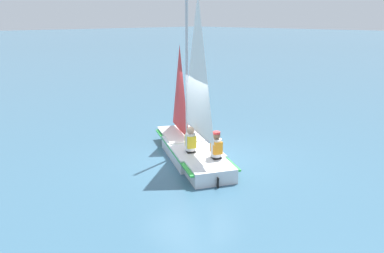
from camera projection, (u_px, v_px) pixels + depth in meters
name	position (u px, v px, depth m)	size (l,w,h in m)	color
ground_plane	(192.00, 157.00, 11.62)	(260.00, 260.00, 0.00)	#38607A
sailboat_main	(192.00, 136.00, 11.40)	(3.19, 4.44, 4.95)	silver
sailor_helm	(191.00, 145.00, 10.87)	(0.40, 0.42, 1.16)	black
sailor_crew	(216.00, 150.00, 10.39)	(0.40, 0.42, 1.16)	black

